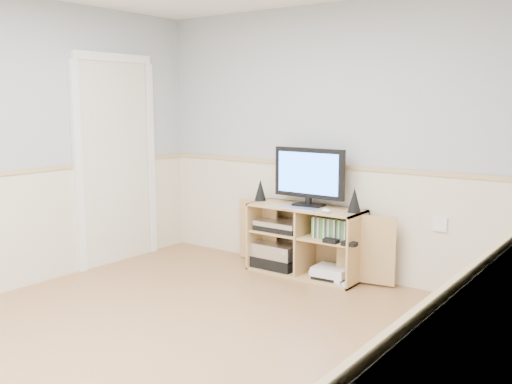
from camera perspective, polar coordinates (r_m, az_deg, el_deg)
room at (r=3.66m, az=-8.77°, el=2.69°), size 4.04×4.54×2.54m
media_cabinet at (r=5.41m, az=5.24°, el=-4.71°), size 1.71×0.41×0.65m
monitor at (r=5.30m, az=5.32°, el=1.73°), size 0.72×0.18×0.54m
speaker_left at (r=5.60m, az=0.44°, el=0.21°), size 0.11×0.11×0.21m
speaker_right at (r=5.07m, az=9.82°, el=-0.81°), size 0.12×0.12×0.22m
keyboard at (r=5.18m, az=4.38°, el=-1.66°), size 0.33×0.16×0.01m
mouse at (r=5.04m, az=7.03°, el=-1.86°), size 0.11×0.10×0.04m
av_components at (r=5.55m, az=2.31°, el=-5.53°), size 0.53×0.34×0.47m
game_consoles at (r=5.30m, az=7.48°, el=-8.00°), size 0.45×0.30×0.11m
game_cases at (r=5.18m, az=7.64°, el=-3.65°), size 0.36×0.13×0.19m
wall_outlet at (r=5.02m, az=17.93°, el=-3.07°), size 0.12×0.03×0.12m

